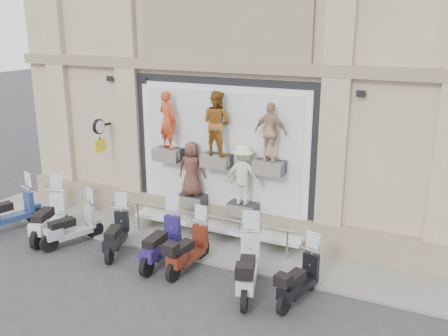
{
  "coord_description": "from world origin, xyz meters",
  "views": [
    {
      "loc": [
        5.87,
        -9.24,
        6.02
      ],
      "look_at": [
        0.55,
        1.9,
        2.36
      ],
      "focal_mm": 40.0,
      "sensor_mm": 36.0,
      "label": 1
    }
  ],
  "objects_px": {
    "scooter_b": "(48,209)",
    "scooter_a": "(8,204)",
    "scooter_e": "(161,233)",
    "clock_sign_bracket": "(99,131)",
    "guard_rail": "(208,231)",
    "scooter_c": "(71,219)",
    "scooter_d": "(116,227)",
    "scooter_h": "(300,272)",
    "scooter_g": "(248,258)",
    "scooter_f": "(188,242)"
  },
  "relations": [
    {
      "from": "scooter_b",
      "to": "scooter_f",
      "type": "distance_m",
      "value": 4.57
    },
    {
      "from": "guard_rail",
      "to": "scooter_b",
      "type": "bearing_deg",
      "value": -161.89
    },
    {
      "from": "scooter_g",
      "to": "scooter_h",
      "type": "distance_m",
      "value": 1.19
    },
    {
      "from": "scooter_b",
      "to": "scooter_a",
      "type": "bearing_deg",
      "value": 165.04
    },
    {
      "from": "guard_rail",
      "to": "scooter_c",
      "type": "distance_m",
      "value": 3.78
    },
    {
      "from": "scooter_c",
      "to": "scooter_d",
      "type": "distance_m",
      "value": 1.42
    },
    {
      "from": "scooter_b",
      "to": "scooter_f",
      "type": "height_order",
      "value": "scooter_b"
    },
    {
      "from": "scooter_c",
      "to": "scooter_g",
      "type": "bearing_deg",
      "value": 19.15
    },
    {
      "from": "guard_rail",
      "to": "scooter_h",
      "type": "xyz_separation_m",
      "value": [
        3.13,
        -1.64,
        0.27
      ]
    },
    {
      "from": "scooter_e",
      "to": "clock_sign_bracket",
      "type": "bearing_deg",
      "value": 146.94
    },
    {
      "from": "scooter_e",
      "to": "scooter_h",
      "type": "height_order",
      "value": "scooter_e"
    },
    {
      "from": "scooter_a",
      "to": "scooter_b",
      "type": "distance_m",
      "value": 1.47
    },
    {
      "from": "scooter_a",
      "to": "scooter_d",
      "type": "relative_size",
      "value": 1.1
    },
    {
      "from": "guard_rail",
      "to": "scooter_g",
      "type": "bearing_deg",
      "value": -42.35
    },
    {
      "from": "scooter_a",
      "to": "scooter_f",
      "type": "xyz_separation_m",
      "value": [
        6.04,
        0.11,
        -0.06
      ]
    },
    {
      "from": "scooter_b",
      "to": "scooter_g",
      "type": "distance_m",
      "value": 6.35
    },
    {
      "from": "scooter_e",
      "to": "scooter_b",
      "type": "bearing_deg",
      "value": 176.93
    },
    {
      "from": "scooter_d",
      "to": "scooter_h",
      "type": "bearing_deg",
      "value": -23.47
    },
    {
      "from": "scooter_b",
      "to": "scooter_g",
      "type": "height_order",
      "value": "scooter_g"
    },
    {
      "from": "clock_sign_bracket",
      "to": "scooter_e",
      "type": "height_order",
      "value": "clock_sign_bracket"
    },
    {
      "from": "clock_sign_bracket",
      "to": "scooter_f",
      "type": "bearing_deg",
      "value": -24.62
    },
    {
      "from": "clock_sign_bracket",
      "to": "scooter_b",
      "type": "relative_size",
      "value": 0.48
    },
    {
      "from": "scooter_c",
      "to": "scooter_f",
      "type": "distance_m",
      "value": 3.64
    },
    {
      "from": "scooter_d",
      "to": "scooter_h",
      "type": "relative_size",
      "value": 1.02
    },
    {
      "from": "scooter_d",
      "to": "scooter_h",
      "type": "height_order",
      "value": "scooter_d"
    },
    {
      "from": "scooter_e",
      "to": "scooter_f",
      "type": "relative_size",
      "value": 1.09
    },
    {
      "from": "scooter_h",
      "to": "scooter_f",
      "type": "bearing_deg",
      "value": -173.39
    },
    {
      "from": "scooter_b",
      "to": "scooter_h",
      "type": "relative_size",
      "value": 1.18
    },
    {
      "from": "scooter_f",
      "to": "scooter_b",
      "type": "bearing_deg",
      "value": -176.25
    },
    {
      "from": "scooter_a",
      "to": "scooter_b",
      "type": "height_order",
      "value": "scooter_b"
    },
    {
      "from": "guard_rail",
      "to": "clock_sign_bracket",
      "type": "distance_m",
      "value": 4.57
    },
    {
      "from": "clock_sign_bracket",
      "to": "scooter_h",
      "type": "xyz_separation_m",
      "value": [
        7.03,
        -2.11,
        -2.07
      ]
    },
    {
      "from": "scooter_g",
      "to": "scooter_h",
      "type": "xyz_separation_m",
      "value": [
        1.17,
        0.14,
        -0.14
      ]
    },
    {
      "from": "scooter_a",
      "to": "scooter_c",
      "type": "bearing_deg",
      "value": 18.74
    },
    {
      "from": "scooter_c",
      "to": "scooter_h",
      "type": "height_order",
      "value": "scooter_c"
    },
    {
      "from": "clock_sign_bracket",
      "to": "scooter_e",
      "type": "relative_size",
      "value": 0.5
    },
    {
      "from": "scooter_f",
      "to": "scooter_a",
      "type": "bearing_deg",
      "value": -175.53
    },
    {
      "from": "scooter_f",
      "to": "scooter_d",
      "type": "bearing_deg",
      "value": -176.99
    },
    {
      "from": "guard_rail",
      "to": "scooter_b",
      "type": "xyz_separation_m",
      "value": [
        -4.38,
        -1.43,
        0.4
      ]
    },
    {
      "from": "scooter_d",
      "to": "scooter_c",
      "type": "bearing_deg",
      "value": 164.83
    },
    {
      "from": "scooter_c",
      "to": "scooter_g",
      "type": "xyz_separation_m",
      "value": [
        5.41,
        -0.26,
        0.11
      ]
    },
    {
      "from": "guard_rail",
      "to": "scooter_c",
      "type": "bearing_deg",
      "value": -156.09
    },
    {
      "from": "scooter_h",
      "to": "scooter_a",
      "type": "bearing_deg",
      "value": -169.63
    },
    {
      "from": "scooter_a",
      "to": "scooter_c",
      "type": "xyz_separation_m",
      "value": [
        2.4,
        -0.01,
        -0.07
      ]
    },
    {
      "from": "guard_rail",
      "to": "scooter_c",
      "type": "relative_size",
      "value": 2.71
    },
    {
      "from": "scooter_c",
      "to": "scooter_d",
      "type": "bearing_deg",
      "value": 27.4
    },
    {
      "from": "scooter_c",
      "to": "scooter_e",
      "type": "distance_m",
      "value": 2.85
    },
    {
      "from": "scooter_h",
      "to": "scooter_d",
      "type": "bearing_deg",
      "value": -171.61
    },
    {
      "from": "scooter_e",
      "to": "guard_rail",
      "type": "bearing_deg",
      "value": 63.48
    },
    {
      "from": "guard_rail",
      "to": "scooter_g",
      "type": "distance_m",
      "value": 2.68
    }
  ]
}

